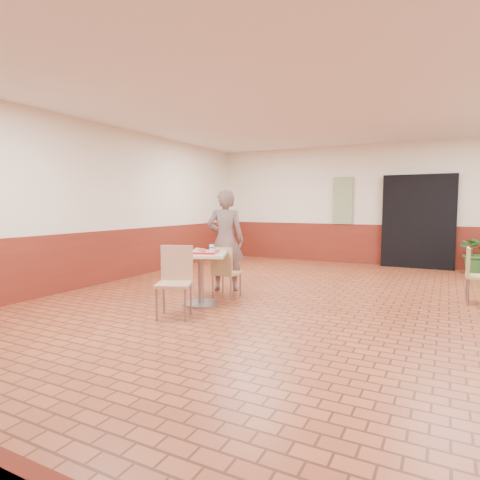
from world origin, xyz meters
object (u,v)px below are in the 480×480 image
at_px(chair_main_back, 225,269).
at_px(ring_donut, 198,249).
at_px(main_table, 201,270).
at_px(chair_main_front, 175,277).
at_px(serving_tray, 201,252).
at_px(customer, 226,240).
at_px(paper_cup, 212,248).
at_px(long_john_donut, 203,250).
at_px(chair_second_left, 475,272).
at_px(potted_plant, 480,252).

distance_m(chair_main_back, ring_donut, 0.62).
distance_m(main_table, chair_main_back, 0.56).
xyz_separation_m(chair_main_front, serving_tray, (-0.04, 0.68, 0.27)).
distance_m(chair_main_back, customer, 0.72).
distance_m(main_table, paper_cup, 0.37).
distance_m(customer, long_john_donut, 1.16).
distance_m(chair_main_front, paper_cup, 0.83).
xyz_separation_m(chair_main_back, paper_cup, (0.05, -0.47, 0.40)).
height_order(chair_main_front, chair_second_left, chair_main_front).
bearing_deg(chair_second_left, paper_cup, 117.50).
bearing_deg(paper_cup, chair_main_front, -98.38).
height_order(main_table, customer, customer).
xyz_separation_m(serving_tray, potted_plant, (3.88, 4.86, -0.30)).
relative_size(paper_cup, potted_plant, 0.09).
xyz_separation_m(chair_main_back, potted_plant, (3.78, 4.32, 0.03)).
xyz_separation_m(ring_donut, long_john_donut, (0.19, -0.16, 0.01)).
bearing_deg(customer, chair_main_front, 74.80).
height_order(ring_donut, long_john_donut, long_john_donut).
bearing_deg(paper_cup, long_john_donut, -112.42).
relative_size(ring_donut, potted_plant, 0.09).
distance_m(ring_donut, paper_cup, 0.26).
height_order(serving_tray, potted_plant, potted_plant).
distance_m(customer, ring_donut, 0.98).
relative_size(chair_main_back, paper_cup, 8.99).
distance_m(long_john_donut, chair_second_left, 4.17).
relative_size(chair_main_front, ring_donut, 10.43).
height_order(chair_main_back, ring_donut, ring_donut).
bearing_deg(serving_tray, paper_cup, 28.06).
height_order(serving_tray, paper_cup, paper_cup).
bearing_deg(customer, chair_second_left, 172.82).
xyz_separation_m(customer, potted_plant, (4.05, 3.80, -0.38)).
height_order(long_john_donut, potted_plant, potted_plant).
relative_size(chair_main_back, customer, 0.47).
height_order(paper_cup, potted_plant, potted_plant).
bearing_deg(ring_donut, chair_second_left, 27.86).
xyz_separation_m(ring_donut, paper_cup, (0.26, -0.01, 0.03)).
bearing_deg(potted_plant, paper_cup, -127.96).
relative_size(customer, potted_plant, 1.77).
xyz_separation_m(chair_main_front, ring_donut, (-0.15, 0.77, 0.30)).
bearing_deg(long_john_donut, potted_plant, 52.45).
distance_m(customer, paper_cup, 1.03).
xyz_separation_m(chair_main_front, paper_cup, (0.11, 0.76, 0.33)).
relative_size(customer, paper_cup, 19.07).
xyz_separation_m(chair_main_back, serving_tray, (-0.10, -0.55, 0.33)).
height_order(chair_main_back, paper_cup, paper_cup).
xyz_separation_m(paper_cup, chair_second_left, (3.50, 1.99, -0.39)).
relative_size(main_table, potted_plant, 0.78).
bearing_deg(chair_main_back, ring_donut, 64.73).
height_order(long_john_donut, chair_second_left, long_john_donut).
height_order(serving_tray, chair_second_left, chair_second_left).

